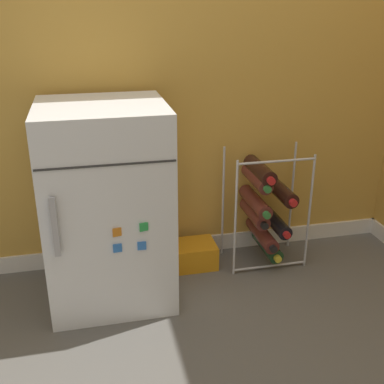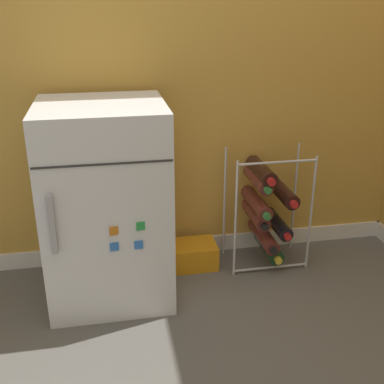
% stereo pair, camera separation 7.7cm
% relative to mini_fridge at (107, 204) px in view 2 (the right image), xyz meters
% --- Properties ---
extents(ground_plane, '(14.00, 14.00, 0.00)m').
position_rel_mini_fridge_xyz_m(ground_plane, '(0.54, -0.39, -0.46)').
color(ground_plane, '#56544F').
extents(wall_back, '(7.06, 0.07, 2.50)m').
position_rel_mini_fridge_xyz_m(wall_back, '(0.54, 0.33, 0.78)').
color(wall_back, '#BC8C38').
rests_on(wall_back, ground_plane).
extents(mini_fridge, '(0.55, 0.54, 0.91)m').
position_rel_mini_fridge_xyz_m(mini_fridge, '(0.00, 0.00, 0.00)').
color(mini_fridge, silver).
rests_on(mini_fridge, ground_plane).
extents(wine_rack, '(0.40, 0.33, 0.61)m').
position_rel_mini_fridge_xyz_m(wine_rack, '(0.80, 0.13, -0.15)').
color(wine_rack, '#B2B2B7').
rests_on(wine_rack, ground_plane).
extents(soda_box, '(0.25, 0.18, 0.13)m').
position_rel_mini_fridge_xyz_m(soda_box, '(0.42, 0.15, -0.39)').
color(soda_box, orange).
rests_on(soda_box, ground_plane).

